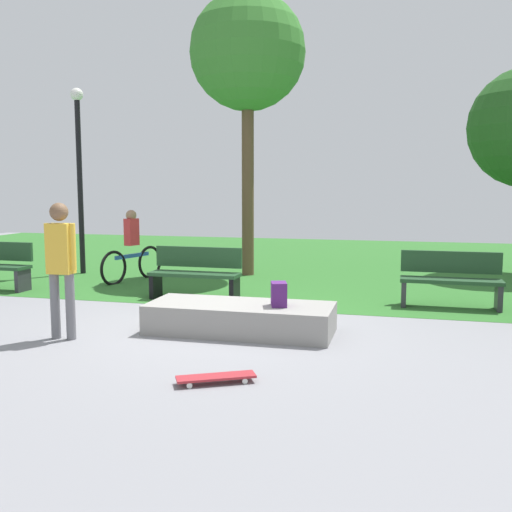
% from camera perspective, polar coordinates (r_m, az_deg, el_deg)
% --- Properties ---
extents(ground_plane, '(28.00, 28.00, 0.00)m').
position_cam_1_polar(ground_plane, '(8.18, -4.26, -7.12)').
color(ground_plane, gray).
extents(grass_lawn, '(26.60, 12.65, 0.01)m').
position_cam_1_polar(grass_lawn, '(15.54, 4.75, -0.45)').
color(grass_lawn, '#2D6B28').
rests_on(grass_lawn, ground_plane).
extents(concrete_ledge, '(2.51, 1.00, 0.40)m').
position_cam_1_polar(concrete_ledge, '(7.91, -1.55, -6.13)').
color(concrete_ledge, gray).
rests_on(concrete_ledge, ground_plane).
extents(backpack_on_ledge, '(0.27, 0.32, 0.32)m').
position_cam_1_polar(backpack_on_ledge, '(7.69, 2.26, -3.77)').
color(backpack_on_ledge, '#4C1E66').
rests_on(backpack_on_ledge, concrete_ledge).
extents(skater_performing_trick, '(0.43, 0.23, 1.77)m').
position_cam_1_polar(skater_performing_trick, '(7.84, -18.65, -0.33)').
color(skater_performing_trick, slate).
rests_on(skater_performing_trick, ground_plane).
extents(skateboard_by_ledge, '(0.80, 0.55, 0.08)m').
position_cam_1_polar(skateboard_by_ledge, '(5.97, -3.96, -11.80)').
color(skateboard_by_ledge, '#A5262D').
rests_on(skateboard_by_ledge, ground_plane).
extents(park_bench_near_path, '(1.60, 0.48, 0.91)m').
position_cam_1_polar(park_bench_near_path, '(10.01, 18.60, -2.09)').
color(park_bench_near_path, '#1E4223').
rests_on(park_bench_near_path, ground_plane).
extents(park_bench_by_oak, '(1.61, 0.50, 0.91)m').
position_cam_1_polar(park_bench_by_oak, '(10.23, -5.95, -1.58)').
color(park_bench_by_oak, '#1E4223').
rests_on(park_bench_by_oak, ground_plane).
extents(tree_broad_elm, '(2.51, 2.51, 6.11)m').
position_cam_1_polar(tree_broad_elm, '(13.19, -0.83, 19.25)').
color(tree_broad_elm, brown).
rests_on(tree_broad_elm, grass_lawn).
extents(lamp_post, '(0.28, 0.28, 4.13)m').
position_cam_1_polar(lamp_post, '(13.68, -17.00, 8.83)').
color(lamp_post, black).
rests_on(lamp_post, ground_plane).
extents(cyclist_on_bicycle, '(0.58, 1.76, 1.52)m').
position_cam_1_polar(cyclist_on_bicycle, '(12.42, -12.10, 0.50)').
color(cyclist_on_bicycle, black).
rests_on(cyclist_on_bicycle, ground_plane).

